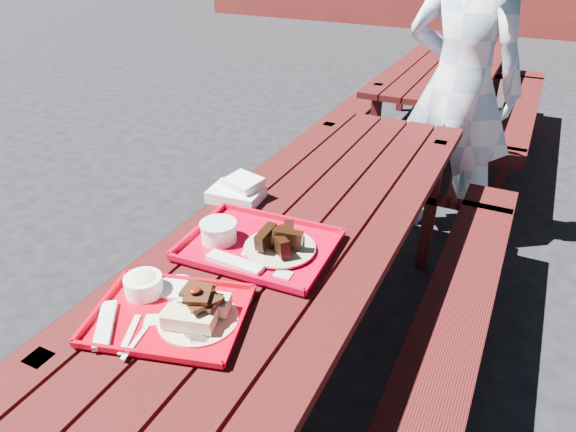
% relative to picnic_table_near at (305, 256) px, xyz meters
% --- Properties ---
extents(ground, '(60.00, 60.00, 0.00)m').
position_rel_picnic_table_near_xyz_m(ground, '(0.00, 0.00, -0.56)').
color(ground, black).
rests_on(ground, ground).
extents(picnic_table_near, '(1.41, 2.40, 0.75)m').
position_rel_picnic_table_near_xyz_m(picnic_table_near, '(0.00, 0.00, 0.00)').
color(picnic_table_near, '#430E0D').
rests_on(picnic_table_near, ground).
extents(picnic_table_far, '(1.41, 2.40, 0.75)m').
position_rel_picnic_table_near_xyz_m(picnic_table_far, '(0.00, 2.80, 0.00)').
color(picnic_table_far, '#430E0D').
rests_on(picnic_table_far, ground).
extents(near_tray, '(0.48, 0.42, 0.13)m').
position_rel_picnic_table_near_xyz_m(near_tray, '(-0.10, -0.68, 0.22)').
color(near_tray, '#BB0013').
rests_on(near_tray, picnic_table_near).
extents(far_tray, '(0.50, 0.40, 0.08)m').
position_rel_picnic_table_near_xyz_m(far_tray, '(-0.05, -0.29, 0.21)').
color(far_tray, '#BF0022').
rests_on(far_tray, picnic_table_near).
extents(white_cloth, '(0.21, 0.18, 0.08)m').
position_rel_picnic_table_near_xyz_m(white_cloth, '(-0.29, -0.00, 0.22)').
color(white_cloth, white).
rests_on(white_cloth, picnic_table_near).
extents(person, '(0.73, 0.55, 1.81)m').
position_rel_picnic_table_near_xyz_m(person, '(0.28, 1.42, 0.35)').
color(person, '#A7C4E2').
rests_on(person, ground).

